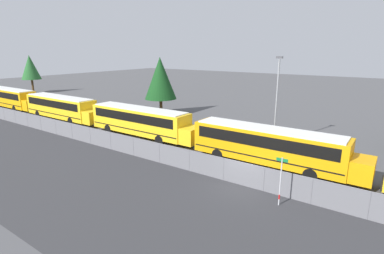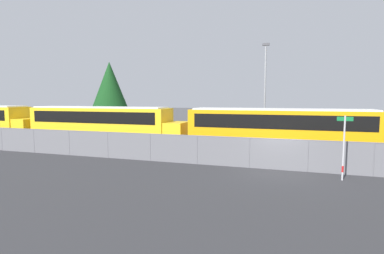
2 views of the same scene
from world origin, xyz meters
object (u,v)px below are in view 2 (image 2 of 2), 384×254
object	(u,v)px
street_sign	(344,146)
tree_1	(110,87)
school_bus_3	(284,128)
light_pole	(265,89)
school_bus_2	(103,122)

from	to	relation	value
street_sign	tree_1	bearing A→B (deg)	145.27
school_bus_3	light_pole	world-z (taller)	light_pole
school_bus_2	street_sign	distance (m)	18.31
school_bus_3	tree_1	distance (m)	23.12
street_sign	school_bus_3	bearing A→B (deg)	116.51
street_sign	tree_1	xyz separation A→B (m)	(-23.18, 16.07, 3.66)
light_pole	tree_1	world-z (taller)	light_pole
school_bus_3	street_sign	xyz separation A→B (m)	(2.82, -5.65, -0.28)
school_bus_2	tree_1	size ratio (longest dim) A/B	1.68
school_bus_2	school_bus_3	xyz separation A→B (m)	(14.49, -0.32, 0.00)
tree_1	school_bus_2	bearing A→B (deg)	-59.85
school_bus_2	light_pole	distance (m)	14.22
school_bus_2	tree_1	bearing A→B (deg)	120.15
school_bus_3	street_sign	world-z (taller)	school_bus_3
school_bus_2	street_sign	size ratio (longest dim) A/B	4.50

